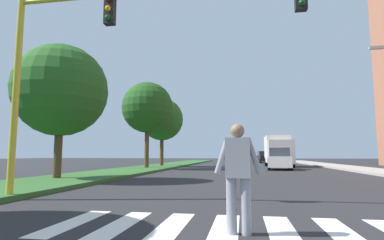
% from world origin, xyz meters
% --- Properties ---
extents(ground_plane, '(140.00, 140.00, 0.00)m').
position_xyz_m(ground_plane, '(0.00, 30.00, 0.00)').
color(ground_plane, '#262628').
extents(crosswalk, '(6.75, 2.20, 0.01)m').
position_xyz_m(crosswalk, '(0.00, 6.25, 0.00)').
color(crosswalk, silver).
rests_on(crosswalk, ground_plane).
extents(median_strip, '(4.10, 64.00, 0.15)m').
position_xyz_m(median_strip, '(-8.09, 28.00, 0.07)').
color(median_strip, '#2D5B28').
rests_on(median_strip, ground_plane).
extents(tree_mid, '(4.34, 4.34, 6.25)m').
position_xyz_m(tree_mid, '(-8.57, 14.00, 4.22)').
color(tree_mid, '#4C3823').
rests_on(tree_mid, median_strip).
extents(tree_far, '(4.28, 4.28, 7.15)m').
position_xyz_m(tree_far, '(-8.03, 25.52, 5.14)').
color(tree_far, '#4C3823').
rests_on(tree_far, median_strip).
extents(tree_distant, '(4.24, 4.24, 6.70)m').
position_xyz_m(tree_distant, '(-8.13, 30.62, 4.71)').
color(tree_distant, '#4C3823').
rests_on(tree_distant, median_strip).
extents(sidewalk_right, '(3.00, 64.00, 0.15)m').
position_xyz_m(sidewalk_right, '(8.86, 28.00, 0.07)').
color(sidewalk_right, '#9E9991').
rests_on(sidewalk_right, ground_plane).
extents(traffic_light_gantry, '(9.12, 0.30, 6.00)m').
position_xyz_m(traffic_light_gantry, '(-3.65, 8.46, 4.37)').
color(traffic_light_gantry, gold).
rests_on(traffic_light_gantry, median_strip).
extents(pedestrian_performer, '(0.75, 0.25, 1.69)m').
position_xyz_m(pedestrian_performer, '(-0.21, 5.88, 0.93)').
color(pedestrian_performer, gray).
rests_on(pedestrian_performer, ground_plane).
extents(sedan_midblock, '(2.19, 4.22, 1.75)m').
position_xyz_m(sedan_midblock, '(2.75, 26.74, 0.81)').
color(sedan_midblock, silver).
rests_on(sedan_midblock, ground_plane).
extents(sedan_distant, '(2.07, 4.18, 1.66)m').
position_xyz_m(sedan_distant, '(3.89, 40.49, 0.77)').
color(sedan_distant, maroon).
rests_on(sedan_distant, ground_plane).
extents(sedan_far_horizon, '(2.34, 4.71, 1.72)m').
position_xyz_m(sedan_far_horizon, '(2.93, 48.52, 0.80)').
color(sedan_far_horizon, black).
rests_on(sedan_far_horizon, ground_plane).
extents(truck_box_delivery, '(2.40, 6.20, 3.10)m').
position_xyz_m(truck_box_delivery, '(3.31, 32.78, 1.63)').
color(truck_box_delivery, '#B7B7BC').
rests_on(truck_box_delivery, ground_plane).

